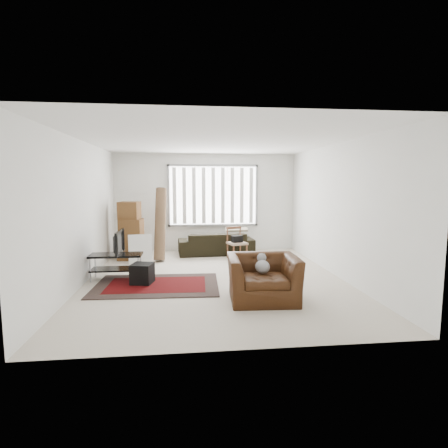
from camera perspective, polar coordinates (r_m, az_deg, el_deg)
The scene contains 11 objects.
room at distance 7.29m, azimuth -1.57°, elevation 5.60°, with size 6.00×6.02×2.71m.
persian_rug at distance 6.72m, azimuth -10.91°, elevation -9.77°, with size 2.33×1.60×0.02m.
tv_stand at distance 7.28m, azimuth -17.19°, elevation -5.78°, with size 1.01×0.45×0.50m.
tv at distance 7.21m, azimuth -17.29°, elevation -2.88°, with size 0.82×0.11×0.47m, color black.
subwoofer at distance 6.82m, azimuth -13.20°, elevation -7.86°, with size 0.37×0.37×0.37m, color black.
moving_boxes at distance 9.00m, azimuth -14.97°, elevation -1.38°, with size 0.65×0.60×1.44m.
white_flatpack at distance 8.50m, azimuth -13.50°, elevation -4.00°, with size 0.54×0.08×0.69m, color silver.
rolled_rug at distance 8.77m, azimuth -10.36°, elevation 0.04°, with size 0.27×0.27×1.79m, color brown.
sofa at distance 9.36m, azimuth -1.30°, elevation -2.61°, with size 2.00×0.86×0.77m, color black.
side_chair at distance 8.78m, azimuth 2.09°, elevation -2.85°, with size 0.54×0.54×0.80m.
armchair at distance 5.76m, azimuth 6.38°, elevation -8.25°, with size 1.18×1.04×0.83m.
Camera 1 is at (-0.56, -6.75, 1.91)m, focal length 28.00 mm.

